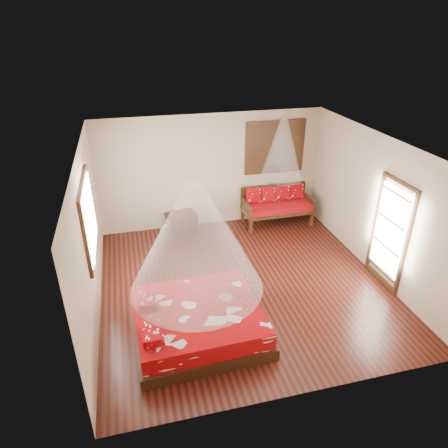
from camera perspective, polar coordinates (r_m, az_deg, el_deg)
The scene contains 10 objects.
room at distance 7.36m, azimuth 2.87°, elevation 0.46°, with size 5.54×5.54×2.84m.
bed at distance 6.83m, azimuth -3.83°, elevation -13.65°, with size 2.18×1.99×0.64m.
daybed at distance 10.26m, azimuth 7.51°, elevation 2.90°, with size 1.74×0.77×0.94m.
storage_chest at distance 9.87m, azimuth -6.07°, elevation 0.20°, with size 0.81×0.67×0.49m.
shutter_panel at distance 10.07m, azimuth 7.30°, elevation 10.84°, with size 1.52×0.06×1.32m.
window_left at distance 7.18m, azimuth -18.74°, elevation 0.87°, with size 0.10×1.74×1.34m.
glazed_door at distance 8.21m, azimuth 22.56°, elevation -1.38°, with size 0.08×1.02×2.16m.
wine_tray at distance 6.85m, azimuth 0.27°, elevation -10.23°, with size 0.24×0.24×0.19m.
mosquito_net_main at distance 5.91m, azimuth -4.12°, elevation -1.85°, with size 2.08×2.08×1.80m, color white.
mosquito_net_daybed at distance 9.63m, azimuth 8.33°, elevation 10.62°, with size 1.00×1.00×1.50m, color white.
Camera 1 is at (-1.96, -6.27, 4.73)m, focal length 32.00 mm.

